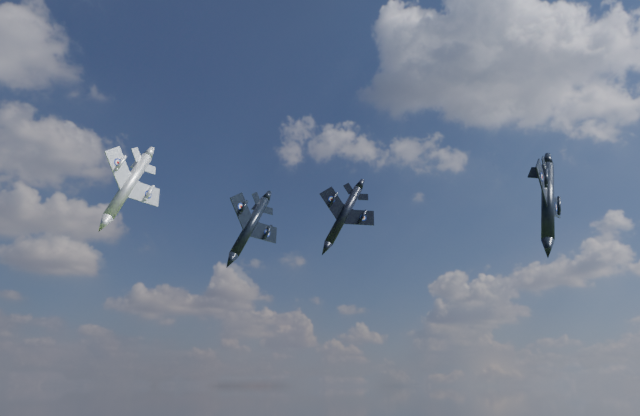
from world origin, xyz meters
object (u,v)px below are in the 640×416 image
jet_right_navy (548,201)px  jet_lead_navy (250,227)px  jet_high_navy (344,215)px  jet_left_silver (128,186)px

jet_right_navy → jet_lead_navy: bearing=121.6°
jet_high_navy → jet_left_silver: jet_high_navy is taller
jet_lead_navy → jet_high_navy: size_ratio=0.89×
jet_right_navy → jet_left_silver: jet_left_silver is taller
jet_right_navy → jet_high_navy: jet_high_navy is taller
jet_right_navy → jet_high_navy: (-10.01, 31.01, 3.75)m
jet_lead_navy → jet_high_navy: jet_high_navy is taller
jet_lead_navy → jet_right_navy: (31.34, -21.90, 3.06)m
jet_lead_navy → jet_right_navy: size_ratio=0.80×
jet_lead_navy → jet_left_silver: size_ratio=0.89×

